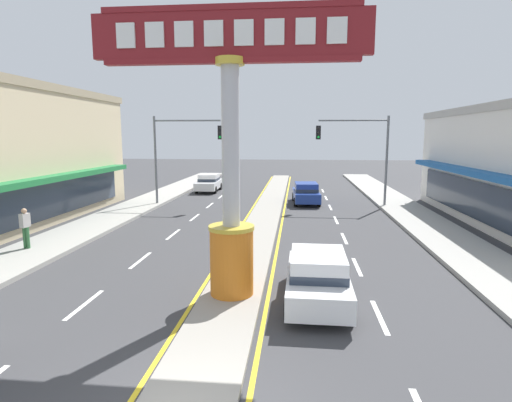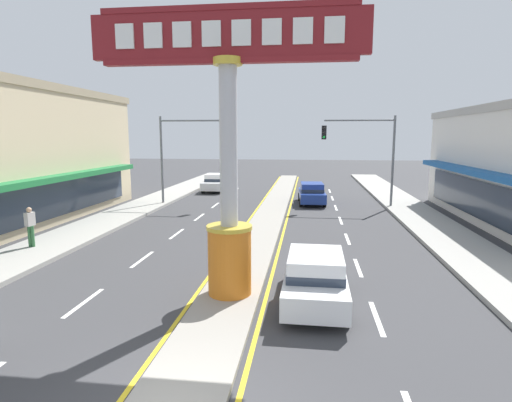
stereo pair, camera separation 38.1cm
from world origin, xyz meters
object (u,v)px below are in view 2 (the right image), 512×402
at_px(sedan_near_left_lane, 312,193).
at_px(sedan_mid_left_lane, 215,182).
at_px(traffic_light_left_side, 186,145).
at_px(sedan_near_right_lane, 315,277).
at_px(district_sign, 229,155).
at_px(pedestrian_far_side, 30,224).
at_px(traffic_light_right_side, 367,145).

relative_size(sedan_near_left_lane, sedan_mid_left_lane, 1.02).
xyz_separation_m(traffic_light_left_side, sedan_near_right_lane, (8.71, -16.33, -3.46)).
distance_m(sedan_near_right_lane, sedan_near_left_lane, 18.23).
height_order(district_sign, sedan_mid_left_lane, district_sign).
bearing_deg(pedestrian_far_side, traffic_light_left_side, 75.02).
xyz_separation_m(traffic_light_left_side, sedan_mid_left_lane, (0.28, 7.85, -3.46)).
bearing_deg(pedestrian_far_side, traffic_light_right_side, 39.61).
bearing_deg(traffic_light_left_side, traffic_light_right_side, 3.32).
bearing_deg(sedan_mid_left_lane, traffic_light_right_side, -30.71).
distance_m(sedan_near_right_lane, sedan_mid_left_lane, 25.61).
distance_m(traffic_light_left_side, sedan_near_left_lane, 9.57).
bearing_deg(traffic_light_left_side, sedan_near_left_lane, 12.27).
relative_size(traffic_light_right_side, sedan_near_right_lane, 1.43).
height_order(traffic_light_right_side, sedan_mid_left_lane, traffic_light_right_side).
distance_m(district_sign, sedan_near_right_lane, 4.36).
xyz_separation_m(traffic_light_right_side, sedan_mid_left_lane, (-12.01, 7.14, -3.46)).
bearing_deg(traffic_light_right_side, pedestrian_far_side, -140.39).
height_order(sedan_near_right_lane, sedan_mid_left_lane, same).
bearing_deg(district_sign, traffic_light_right_side, 70.08).
xyz_separation_m(traffic_light_left_side, pedestrian_far_side, (-3.25, -12.15, -3.10)).
distance_m(district_sign, sedan_mid_left_lane, 25.05).
distance_m(traffic_light_right_side, sedan_mid_left_lane, 14.39).
height_order(traffic_light_right_side, pedestrian_far_side, traffic_light_right_side).
height_order(traffic_light_left_side, pedestrian_far_side, traffic_light_left_side).
distance_m(sedan_near_left_lane, sedan_mid_left_lane, 10.32).
bearing_deg(sedan_near_right_lane, sedan_near_left_lane, 89.99).
height_order(traffic_light_left_side, traffic_light_right_side, same).
height_order(sedan_near_left_lane, pedestrian_far_side, pedestrian_far_side).
bearing_deg(sedan_near_left_lane, sedan_near_right_lane, -90.01).
xyz_separation_m(sedan_near_left_lane, sedan_mid_left_lane, (-8.43, 5.95, 0.00)).
bearing_deg(district_sign, traffic_light_left_side, 110.73).
distance_m(traffic_light_left_side, sedan_mid_left_lane, 8.58).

